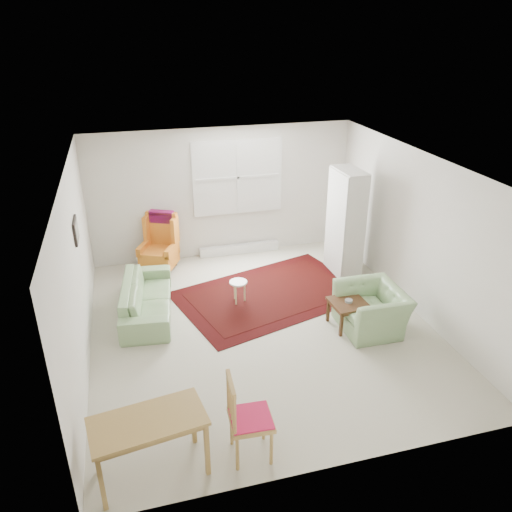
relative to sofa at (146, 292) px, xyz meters
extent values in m
cube|color=#BDB7A1|center=(1.63, -0.86, -0.37)|extent=(5.00, 5.50, 0.01)
cube|color=white|center=(1.63, -0.86, 2.13)|extent=(5.00, 5.50, 0.01)
cube|color=silver|center=(1.63, 1.89, 0.88)|extent=(5.00, 0.04, 2.50)
cube|color=silver|center=(1.63, -3.61, 0.88)|extent=(5.00, 0.04, 2.50)
cube|color=silver|center=(-0.87, -0.86, 0.88)|extent=(0.04, 5.50, 2.50)
cube|color=silver|center=(4.13, -0.86, 0.88)|extent=(0.04, 5.50, 2.50)
cube|color=white|center=(1.93, 1.87, 1.18)|extent=(1.72, 0.06, 1.42)
cube|color=white|center=(1.93, 1.87, 1.18)|extent=(1.60, 0.02, 1.30)
cube|color=silver|center=(1.93, 1.81, -0.28)|extent=(1.60, 0.12, 0.18)
cube|color=black|center=(-0.85, -0.36, 1.28)|extent=(0.03, 0.42, 0.32)
cube|color=#A7934D|center=(-0.83, -0.36, 1.28)|extent=(0.01, 0.34, 0.24)
imported|color=#7EA16B|center=(0.00, 0.00, 0.00)|extent=(0.93, 1.93, 0.75)
imported|color=#7EA16B|center=(3.22, -1.32, 0.01)|extent=(0.88, 1.01, 0.78)
camera|label=1|loc=(-0.12, -7.03, 3.85)|focal=35.00mm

